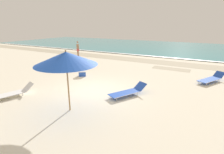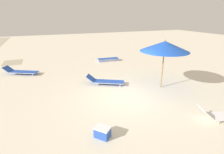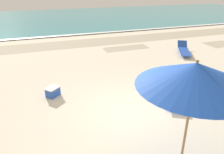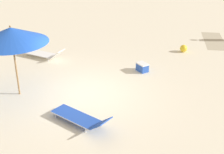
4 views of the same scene
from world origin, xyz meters
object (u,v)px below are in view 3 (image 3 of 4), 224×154
Objects in this scene: sun_lounger_under_umbrella at (174,93)px; cooler_box at (53,92)px; sun_lounger_near_water_left at (184,50)px; beach_umbrella at (195,75)px.

cooler_box is (-4.27, 1.65, -0.02)m from sun_lounger_under_umbrella.
sun_lounger_under_umbrella is 0.94× the size of sun_lounger_near_water_left.
beach_umbrella is at bearing -90.59° from sun_lounger_under_umbrella.
sun_lounger_near_water_left is at bearing 158.77° from cooler_box.
sun_lounger_near_water_left is at bearing 79.80° from sun_lounger_under_umbrella.
beach_umbrella is at bearing -97.34° from sun_lounger_near_water_left.
sun_lounger_under_umbrella is 5.98m from sun_lounger_near_water_left.
beach_umbrella is 1.14× the size of sun_lounger_near_water_left.
sun_lounger_under_umbrella is at bearing -100.63° from sun_lounger_near_water_left.
beach_umbrella reaches higher than cooler_box.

